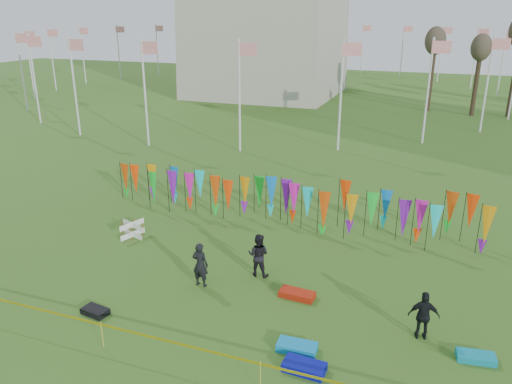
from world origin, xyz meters
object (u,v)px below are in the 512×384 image
(kite_bag_blue, at_px, (304,367))
(kite_bag_black, at_px, (95,311))
(person_mid, at_px, (258,255))
(kite_bag_turquoise, at_px, (297,347))
(person_right, at_px, (424,316))
(kite_bag_red, at_px, (297,294))
(box_kite, at_px, (132,229))
(person_left, at_px, (200,265))
(kite_bag_teal, at_px, (476,357))

(kite_bag_blue, distance_m, kite_bag_black, 7.44)
(person_mid, xyz_separation_m, kite_bag_turquoise, (2.70, -3.95, -0.75))
(person_right, distance_m, kite_bag_turquoise, 4.08)
(person_right, relative_size, kite_bag_blue, 1.35)
(person_mid, xyz_separation_m, kite_bag_red, (1.87, -1.04, -0.75))
(box_kite, relative_size, kite_bag_blue, 0.63)
(person_mid, bearing_deg, kite_bag_turquoise, 122.00)
(box_kite, distance_m, kite_bag_red, 8.77)
(kite_bag_black, bearing_deg, person_left, 49.76)
(person_mid, bearing_deg, person_left, 38.03)
(person_left, xyz_separation_m, kite_bag_teal, (9.54, -1.04, -0.77))
(person_mid, xyz_separation_m, person_right, (6.21, -1.97, -0.05))
(kite_bag_blue, height_order, kite_bag_teal, kite_bag_blue)
(person_left, xyz_separation_m, kite_bag_black, (-2.52, -2.98, -0.76))
(kite_bag_teal, bearing_deg, person_right, 160.30)
(person_right, relative_size, kite_bag_black, 1.80)
(person_mid, height_order, kite_bag_black, person_mid)
(kite_bag_red, distance_m, kite_bag_teal, 6.10)
(person_right, height_order, kite_bag_black, person_right)
(person_mid, bearing_deg, box_kite, -13.33)
(kite_bag_turquoise, distance_m, kite_bag_black, 7.00)
(kite_bag_red, bearing_deg, person_right, -12.13)
(person_mid, height_order, kite_bag_red, person_mid)
(kite_bag_turquoise, bearing_deg, kite_bag_teal, 15.61)
(person_right, bearing_deg, kite_bag_black, 4.71)
(box_kite, relative_size, person_left, 0.44)
(person_mid, height_order, kite_bag_blue, person_mid)
(person_left, bearing_deg, kite_bag_red, -170.65)
(box_kite, height_order, kite_bag_black, box_kite)
(kite_bag_black, xyz_separation_m, kite_bag_teal, (12.06, 1.94, -0.00))
(kite_bag_turquoise, bearing_deg, person_right, 29.52)
(box_kite, relative_size, kite_bag_teal, 0.69)
(box_kite, relative_size, kite_bag_turquoise, 0.63)
(person_left, height_order, kite_bag_red, person_left)
(person_left, distance_m, kite_bag_teal, 9.62)
(person_mid, bearing_deg, person_right, 160.03)
(kite_bag_blue, distance_m, kite_bag_teal, 5.14)
(kite_bag_red, bearing_deg, kite_bag_teal, -14.20)
(kite_bag_black, bearing_deg, person_mid, 46.30)
(kite_bag_blue, xyz_separation_m, kite_bag_red, (-1.28, 3.72, -0.01))
(box_kite, bearing_deg, kite_bag_turquoise, -29.36)
(person_right, height_order, kite_bag_red, person_right)
(person_mid, relative_size, person_right, 1.07)
(kite_bag_turquoise, bearing_deg, kite_bag_blue, -60.77)
(person_left, height_order, kite_bag_blue, person_left)
(kite_bag_red, xyz_separation_m, kite_bag_black, (-6.15, -3.44, -0.01))
(person_mid, bearing_deg, kite_bag_black, 43.92)
(person_left, xyz_separation_m, person_mid, (1.75, 1.49, -0.00))
(kite_bag_blue, xyz_separation_m, kite_bag_black, (-7.43, 0.28, -0.02))
(person_left, distance_m, kite_bag_black, 3.98)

